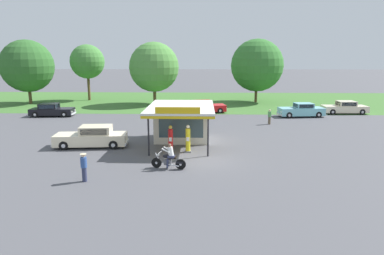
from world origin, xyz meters
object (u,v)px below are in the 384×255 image
gas_pump_offside (188,140)px  parked_car_back_row_far_right (52,110)px  parked_car_back_row_far_left (205,107)px  parked_car_back_row_centre_left (301,110)px  featured_classic_sedan (92,137)px  bystander_admiring_sedan (84,167)px  parked_car_back_row_left (345,108)px  bystander_standing_back_lot (270,117)px  motorcycle_with_rider (169,158)px  gas_pump_nearside (171,140)px

gas_pump_offside → parked_car_back_row_far_right: size_ratio=0.40×
parked_car_back_row_far_left → parked_car_back_row_centre_left: bearing=-12.5°
featured_classic_sedan → bystander_admiring_sedan: 7.58m
gas_pump_offside → bystander_admiring_sedan: (-5.42, -6.07, -0.06)m
parked_car_back_row_far_left → bystander_admiring_sedan: size_ratio=3.33×
parked_car_back_row_left → bystander_standing_back_lot: (-10.14, -6.86, 0.11)m
featured_classic_sedan → parked_car_back_row_far_left: (8.57, 16.14, -0.05)m
gas_pump_offside → bystander_admiring_sedan: bearing=-131.8°
parked_car_back_row_far_right → bystander_admiring_sedan: bearing=-62.4°
motorcycle_with_rider → bystander_standing_back_lot: bearing=58.3°
bystander_standing_back_lot → featured_classic_sedan: bearing=-148.7°
parked_car_back_row_far_left → parked_car_back_row_left: 16.61m
parked_car_back_row_far_right → motorcycle_with_rider: bearing=-50.2°
bystander_standing_back_lot → bystander_admiring_sedan: (-13.15, -16.49, 0.06)m
parked_car_back_row_left → motorcycle_with_rider: bearing=-131.9°
gas_pump_offside → parked_car_back_row_far_right: bearing=138.2°
gas_pump_offside → bystander_admiring_sedan: gas_pump_offside is taller
gas_pump_offside → motorcycle_with_rider: size_ratio=0.92×
parked_car_back_row_centre_left → bystander_standing_back_lot: (-4.44, -4.58, 0.09)m
motorcycle_with_rider → parked_car_back_row_left: motorcycle_with_rider is taller
gas_pump_nearside → parked_car_back_row_left: 25.76m
gas_pump_nearside → gas_pump_offside: gas_pump_offside is taller
gas_pump_offside → motorcycle_with_rider: 3.87m
gas_pump_offside → featured_classic_sedan: (-7.31, 1.27, -0.18)m
gas_pump_offside → parked_car_back_row_far_left: 17.46m
parked_car_back_row_centre_left → bystander_admiring_sedan: bystander_admiring_sedan is taller
motorcycle_with_rider → bystander_admiring_sedan: bearing=-152.2°
gas_pump_nearside → parked_car_back_row_left: (19.11, 17.27, -0.21)m
featured_classic_sedan → parked_car_back_row_centre_left: (19.48, 13.73, -0.03)m
gas_pump_nearside → bystander_admiring_sedan: gas_pump_nearside is taller
parked_car_back_row_far_right → bystander_admiring_sedan: (10.70, -20.50, 0.19)m
gas_pump_offside → bystander_standing_back_lot: bearing=53.4°
gas_pump_nearside → bystander_standing_back_lot: gas_pump_nearside is taller
featured_classic_sedan → parked_car_back_row_left: (25.18, 16.00, -0.05)m
motorcycle_with_rider → bystander_standing_back_lot: motorcycle_with_rider is taller
bystander_standing_back_lot → bystander_admiring_sedan: size_ratio=0.95×
parked_car_back_row_far_right → bystander_admiring_sedan: bystander_admiring_sedan is taller
parked_car_back_row_centre_left → parked_car_back_row_far_right: bearing=-178.9°
parked_car_back_row_far_left → parked_car_back_row_left: parked_car_back_row_left is taller
motorcycle_with_rider → parked_car_back_row_left: 28.23m
gas_pump_nearside → featured_classic_sedan: (-6.08, 1.27, -0.16)m
parked_car_back_row_centre_left → bystander_standing_back_lot: 6.38m
gas_pump_offside → parked_car_back_row_centre_left: (12.16, 14.99, -0.21)m
bystander_admiring_sedan → parked_car_back_row_far_right: bearing=117.6°
gas_pump_offside → parked_car_back_row_centre_left: size_ratio=0.37×
motorcycle_with_rider → parked_car_back_row_left: bearing=48.1°
parked_car_back_row_far_left → parked_car_back_row_centre_left: (10.91, -2.41, 0.02)m
bystander_admiring_sedan → bystander_standing_back_lot: bearing=51.4°
bystander_standing_back_lot → parked_car_back_row_centre_left: bearing=45.9°
parked_car_back_row_centre_left → bystander_admiring_sedan: size_ratio=3.32×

